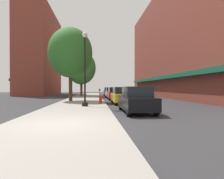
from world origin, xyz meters
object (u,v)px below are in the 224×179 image
Objects in this scene: parking_meter_near at (99,92)px; parking_meter_far at (100,93)px; car_blue at (108,92)px; car_red at (115,94)px; car_yellow at (122,96)px; tree_far at (70,53)px; car_black at (136,100)px; lamppost at (85,67)px; tree_near at (81,68)px; tree_mid at (81,70)px; car_silver at (111,93)px; fire_hydrant at (100,99)px.

parking_meter_near is 3.32m from parking_meter_far.
car_blue is (1.95, 8.13, -0.14)m from parking_meter_near.
car_red is at bearing -13.30° from parking_meter_far.
parking_meter_near is at bearing 101.96° from car_yellow.
car_black is (5.35, -9.82, -4.72)m from tree_far.
parking_meter_near is at bearing 83.72° from lamppost.
tree_far reaches higher than car_black.
car_yellow is (1.95, -10.17, -0.14)m from parking_meter_near.
tree_near is 4.71m from tree_mid.
car_black and car_silver have the same top height.
car_black and car_blue have the same top height.
car_black is 24.80m from car_blue.
tree_mid is (-1.84, 22.57, 1.82)m from lamppost.
parking_meter_near is (1.46, 13.29, -2.25)m from lamppost.
parking_meter_far is at bearing 107.00° from car_yellow.
parking_meter_near is at bearing 63.61° from tree_far.
car_silver reaches higher than parking_meter_near.
car_yellow is at bearing -74.11° from parking_meter_far.
car_black is (3.41, -3.38, -2.39)m from lamppost.
fire_hydrant is at bearing -51.28° from tree_far.
parking_meter_near is at bearing -102.44° from car_blue.
tree_far reaches higher than fire_hydrant.
car_black is 1.00× the size of car_yellow.
car_red is (1.95, -0.46, -0.14)m from parking_meter_far.
fire_hydrant is (1.31, 2.39, -2.68)m from lamppost.
car_silver is at bearing -29.06° from tree_near.
car_black is 12.89m from car_red.
tree_near is 1.81× the size of car_black.
tree_near is (-2.84, 15.48, 4.51)m from fire_hydrant.
lamppost is 10.38m from car_red.
car_black is at bearing -88.95° from car_blue.
car_blue is (2.10, 19.03, 0.29)m from fire_hydrant.
tree_far is (-3.40, -6.85, 4.58)m from parking_meter_near.
car_black reaches higher than fire_hydrant.
tree_near is 1.81× the size of car_silver.
tree_near is at bearing 87.97° from tree_far.
car_blue is (4.94, 3.55, -4.22)m from tree_near.
car_black is (1.95, -13.35, -0.14)m from parking_meter_far.
car_black is 18.50m from car_silver.
tree_mid reaches higher than car_red.
lamppost is 4.50× the size of parking_meter_near.
car_blue is (0.00, 6.30, 0.00)m from car_silver.
parking_meter_near is at bearing 89.21° from fire_hydrant.
car_blue is (5.25, -1.15, -4.21)m from tree_mid.
tree_mid is 26.81m from car_black.
tree_mid is 20.58m from car_yellow.
parking_meter_far is 6.70m from tree_far.
car_black is at bearing -44.70° from lamppost.
tree_near is 1.06× the size of tree_mid.
tree_near reaches higher than car_black.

